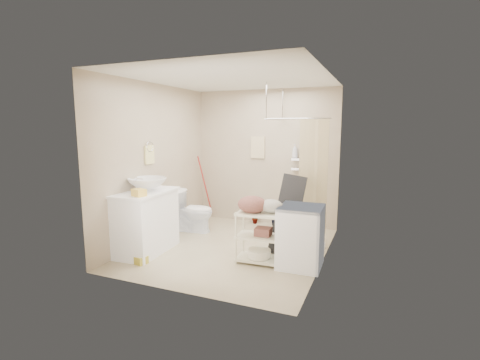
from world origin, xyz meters
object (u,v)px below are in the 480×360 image
(laundry_rack, at_px, (259,233))
(washing_machine, at_px, (301,236))
(toilet, at_px, (193,211))
(vanity, at_px, (146,222))

(laundry_rack, bearing_deg, washing_machine, 6.68)
(toilet, relative_size, laundry_rack, 0.88)
(toilet, bearing_deg, laundry_rack, -126.08)
(toilet, bearing_deg, vanity, 168.82)
(toilet, relative_size, washing_machine, 0.91)
(vanity, xyz_separation_m, washing_machine, (2.30, 0.33, -0.05))
(vanity, relative_size, laundry_rack, 1.23)
(vanity, height_order, laundry_rack, vanity)
(toilet, xyz_separation_m, washing_machine, (2.18, -0.86, 0.04))
(vanity, relative_size, toilet, 1.40)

